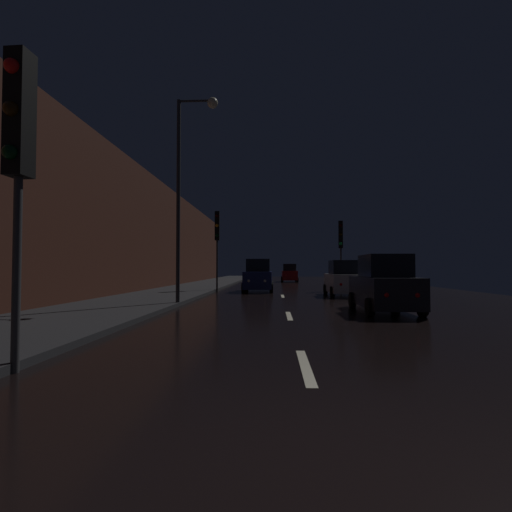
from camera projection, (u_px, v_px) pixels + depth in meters
The scene contains 12 objects.
ground at pixel (281, 290), 27.42m from camera, with size 25.38×84.00×0.02m, color black.
sidewalk_left at pixel (191, 288), 27.73m from camera, with size 4.40×84.00×0.15m, color #28282B.
building_facade_left at pixel (139, 231), 24.48m from camera, with size 0.80×63.00×7.87m, color #472319.
lane_centerline at pixel (288, 313), 13.00m from camera, with size 0.16×17.08×0.01m.
traffic_light_near_left at pixel (18, 138), 5.69m from camera, with size 0.32×0.46×4.80m.
traffic_light_far_left at pixel (217, 233), 24.98m from camera, with size 0.33×0.47×5.26m.
traffic_light_far_right at pixel (341, 240), 26.59m from camera, with size 0.37×0.48×4.83m.
streetlamp_overhead at pixel (188, 171), 15.65m from camera, with size 1.70×0.44×8.55m.
car_approaching_headlights at pixel (258, 277), 25.20m from camera, with size 1.96×4.23×2.13m.
car_parked_right_near at pixel (384, 286), 13.45m from camera, with size 1.84×3.99×2.01m.
car_distant_taillights at pixel (289, 274), 42.97m from camera, with size 1.84×3.99×2.01m.
car_parked_right_far at pixel (343, 280), 21.32m from camera, with size 1.81×3.91×1.97m.
Camera 1 is at (-0.49, -3.04, 1.54)m, focal length 26.82 mm.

